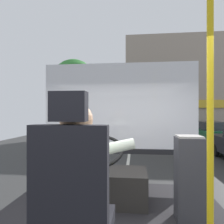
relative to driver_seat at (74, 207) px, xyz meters
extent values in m
cube|color=#2F2F2F|center=(0.14, 9.22, -1.40)|extent=(18.00, 44.00, 0.05)
cube|color=silver|center=(0.14, 9.22, -1.37)|extent=(0.12, 39.60, 0.00)
cube|color=black|center=(0.00, -0.10, 0.21)|extent=(0.48, 0.10, 0.66)
cube|color=black|center=(0.00, -0.10, 0.65)|extent=(0.22, 0.10, 0.18)
cylinder|color=#332D28|center=(0.09, 0.22, -0.04)|extent=(0.16, 0.45, 0.16)
cylinder|color=#332D28|center=(-0.09, 0.22, -0.04)|extent=(0.16, 0.45, 0.16)
cylinder|color=silver|center=(0.00, 0.06, 0.17)|extent=(0.38, 0.38, 0.58)
cube|color=#70934C|center=(0.00, 0.26, 0.24)|extent=(0.06, 0.01, 0.36)
sphere|color=#A37A5B|center=(0.00, 0.06, 0.57)|extent=(0.23, 0.23, 0.23)
cylinder|color=silver|center=(0.12, 0.33, 0.31)|extent=(0.58, 0.22, 0.19)
cylinder|color=silver|center=(-0.12, 0.33, 0.31)|extent=(0.58, 0.22, 0.19)
cube|color=#282623|center=(0.00, 1.30, -0.33)|extent=(1.10, 0.56, 0.40)
cylinder|color=black|center=(0.00, 0.92, 0.01)|extent=(0.07, 0.27, 0.45)
torus|color=black|center=(0.00, 0.82, 0.22)|extent=(0.57, 0.52, 0.28)
cylinder|color=black|center=(0.00, 0.82, 0.22)|extent=(0.16, 0.16, 0.10)
cylinder|color=gold|center=(0.90, 0.13, 0.60)|extent=(0.04, 0.04, 2.24)
cube|color=#333338|center=(0.97, 0.94, -0.09)|extent=(0.28, 0.26, 0.88)
cube|color=#9E9993|center=(0.97, 0.94, 0.36)|extent=(0.25, 0.23, 0.02)
cube|color=silver|center=(0.14, 2.04, 0.72)|extent=(2.50, 0.01, 1.40)
cube|color=black|center=(0.14, 2.04, -0.02)|extent=(2.50, 0.08, 0.08)
cylinder|color=#4C3828|center=(-2.88, 9.50, 0.06)|extent=(0.32, 0.32, 2.86)
sphere|color=#2D732D|center=(-2.88, 9.50, 2.27)|extent=(2.40, 2.40, 2.40)
cube|color=gray|center=(4.61, 17.88, 2.69)|extent=(9.84, 5.83, 8.13)
cube|color=gold|center=(4.61, 14.90, 1.24)|extent=(9.44, 0.12, 0.60)
cylinder|color=black|center=(4.04, 8.39, -1.10)|extent=(0.14, 0.55, 0.55)
cube|color=#195633|center=(5.18, 12.46, -0.79)|extent=(1.74, 4.07, 0.64)
cube|color=#282D33|center=(5.18, 12.21, -0.22)|extent=(1.42, 2.24, 0.49)
cylinder|color=black|center=(6.01, 13.72, -1.11)|extent=(0.14, 0.53, 0.53)
cylinder|color=black|center=(4.36, 13.72, -1.11)|extent=(0.14, 0.53, 0.53)
cylinder|color=black|center=(4.36, 11.20, -1.11)|extent=(0.14, 0.53, 0.53)
cube|color=silver|center=(5.18, 18.25, -0.80)|extent=(1.71, 4.21, 0.63)
cube|color=#282D33|center=(5.18, 17.99, -0.24)|extent=(1.40, 2.31, 0.48)
cylinder|color=black|center=(5.99, 19.55, -1.12)|extent=(0.14, 0.52, 0.52)
cylinder|color=black|center=(4.36, 19.55, -1.12)|extent=(0.14, 0.52, 0.52)
cylinder|color=black|center=(5.99, 16.94, -1.12)|extent=(0.14, 0.52, 0.52)
cylinder|color=black|center=(4.36, 16.94, -1.12)|extent=(0.14, 0.52, 0.52)
camera|label=1|loc=(0.39, -1.29, 0.62)|focal=32.79mm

